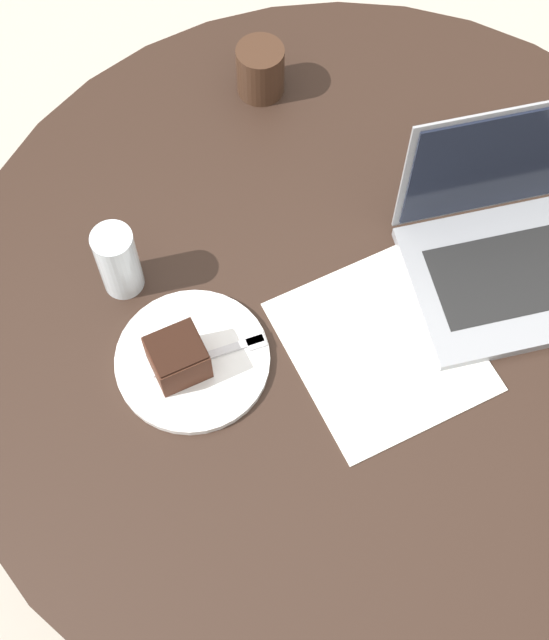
{
  "coord_description": "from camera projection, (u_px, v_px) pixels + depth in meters",
  "views": [
    {
      "loc": [
        0.59,
        -0.24,
        1.94
      ],
      "look_at": [
        0.02,
        -0.13,
        0.78
      ],
      "focal_mm": 50.0,
      "sensor_mm": 36.0,
      "label": 1
    }
  ],
  "objects": [
    {
      "name": "dining_table",
      "position": [
        348.0,
        333.0,
        1.45
      ],
      "size": [
        1.25,
        1.25,
        0.74
      ],
      "color": "black",
      "rests_on": "ground_plane"
    },
    {
      "name": "paper_document",
      "position": [
        381.0,
        346.0,
        1.32
      ],
      "size": [
        0.34,
        0.32,
        0.0
      ],
      "rotation": [
        0.0,
        0.0,
        0.26
      ],
      "color": "white",
      "rests_on": "dining_table"
    },
    {
      "name": "plate",
      "position": [
        193.0,
        360.0,
        1.31
      ],
      "size": [
        0.23,
        0.23,
        0.01
      ],
      "color": "white",
      "rests_on": "dining_table"
    },
    {
      "name": "coffee_glass",
      "position": [
        260.0,
        70.0,
        1.5
      ],
      "size": [
        0.08,
        0.08,
        0.09
      ],
      "color": "#3D2619",
      "rests_on": "dining_table"
    },
    {
      "name": "fork",
      "position": [
        221.0,
        352.0,
        1.3
      ],
      "size": [
        0.04,
        0.17,
        0.0
      ],
      "rotation": [
        0.0,
        0.0,
        7.99
      ],
      "color": "silver",
      "rests_on": "plate"
    },
    {
      "name": "water_glass",
      "position": [
        118.0,
        261.0,
        1.31
      ],
      "size": [
        0.06,
        0.06,
        0.13
      ],
      "color": "silver",
      "rests_on": "dining_table"
    },
    {
      "name": "laptop",
      "position": [
        522.0,
        243.0,
        1.35
      ],
      "size": [
        0.26,
        0.36,
        0.26
      ],
      "rotation": [
        0.0,
        0.0,
        4.74
      ],
      "color": "gray",
      "rests_on": "dining_table"
    },
    {
      "name": "cake_slice",
      "position": [
        178.0,
        357.0,
        1.27
      ],
      "size": [
        0.09,
        0.09,
        0.07
      ],
      "rotation": [
        0.0,
        0.0,
        1.81
      ],
      "color": "#472619",
      "rests_on": "plate"
    },
    {
      "name": "ground_plane",
      "position": [
        328.0,
        454.0,
        2.02
      ],
      "size": [
        12.0,
        12.0,
        0.0
      ],
      "primitive_type": "plane",
      "color": "#B7AD9E"
    }
  ]
}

